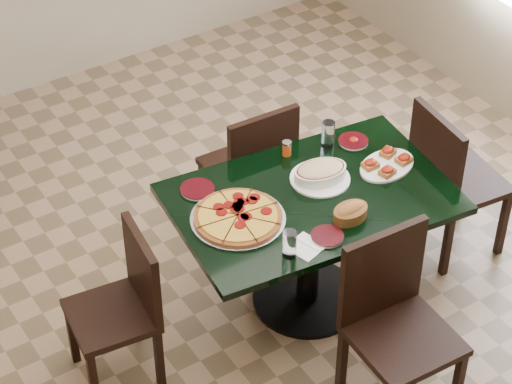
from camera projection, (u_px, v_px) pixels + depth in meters
floor at (252, 312)px, 5.48m from camera, size 5.50×5.50×0.00m
main_table at (310, 223)px, 5.19m from camera, size 1.51×1.06×0.75m
chair_far at (254, 166)px, 5.64m from camera, size 0.45×0.45×0.93m
chair_near at (393, 315)px, 4.69m from camera, size 0.48×0.48×0.98m
chair_right at (449, 175)px, 5.54m from camera, size 0.49×0.49×0.96m
chair_left at (125, 301)px, 4.87m from camera, size 0.45×0.45×0.86m
pepperoni_pizza at (238, 217)px, 4.91m from camera, size 0.47×0.47×0.04m
lasagna_casserole at (320, 173)px, 5.14m from camera, size 0.31×0.31×0.09m
bread_basket at (350, 212)px, 4.91m from camera, size 0.20×0.15×0.09m
bruschetta_platter at (387, 163)px, 5.24m from camera, size 0.38×0.30×0.05m
side_plate_near at (327, 236)px, 4.82m from camera, size 0.16×0.16×0.02m
side_plate_far_r at (353, 141)px, 5.42m from camera, size 0.16×0.16×0.03m
side_plate_far_l at (197, 189)px, 5.10m from camera, size 0.18×0.18×0.02m
napkin_setting at (306, 247)px, 4.77m from camera, size 0.19×0.19×0.01m
water_glass_a at (328, 134)px, 5.36m from camera, size 0.07×0.07×0.15m
water_glass_b at (289, 244)px, 4.68m from camera, size 0.07×0.07×0.14m
pepper_shaker at (287, 148)px, 5.31m from camera, size 0.05×0.05×0.08m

